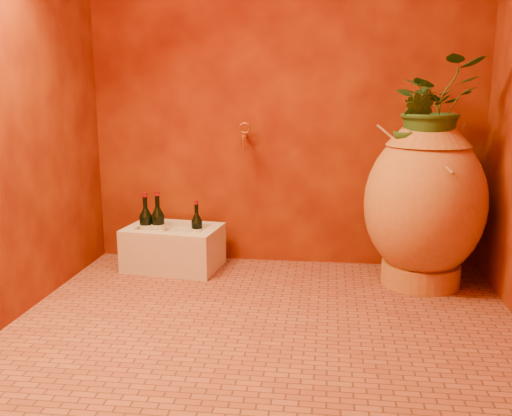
# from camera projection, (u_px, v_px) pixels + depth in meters

# --- Properties ---
(floor) EXTENTS (2.50, 2.50, 0.00)m
(floor) POSITION_uv_depth(u_px,v_px,m) (266.00, 320.00, 2.86)
(floor) COLOR brown
(floor) RESTS_ON ground
(wall_back) EXTENTS (2.50, 0.02, 2.50)m
(wall_back) POSITION_uv_depth(u_px,v_px,m) (285.00, 70.00, 3.57)
(wall_back) COLOR #500C04
(wall_back) RESTS_ON ground
(wall_left) EXTENTS (0.02, 2.00, 2.50)m
(wall_left) POSITION_uv_depth(u_px,v_px,m) (11.00, 65.00, 2.76)
(wall_left) COLOR #500C04
(wall_left) RESTS_ON ground
(amphora) EXTENTS (0.92, 0.92, 0.99)m
(amphora) POSITION_uv_depth(u_px,v_px,m) (425.00, 203.00, 3.28)
(amphora) COLOR #BA7434
(amphora) RESTS_ON floor
(stone_basin) EXTENTS (0.62, 0.46, 0.27)m
(stone_basin) POSITION_uv_depth(u_px,v_px,m) (174.00, 248.00, 3.65)
(stone_basin) COLOR beige
(stone_basin) RESTS_ON floor
(wine_bottle_a) EXTENTS (0.09, 0.09, 0.35)m
(wine_bottle_a) POSITION_uv_depth(u_px,v_px,m) (158.00, 227.00, 3.62)
(wine_bottle_a) COLOR black
(wine_bottle_a) RESTS_ON stone_basin
(wine_bottle_b) EXTENTS (0.07, 0.07, 0.30)m
(wine_bottle_b) POSITION_uv_depth(u_px,v_px,m) (197.00, 230.00, 3.60)
(wine_bottle_b) COLOR black
(wine_bottle_b) RESTS_ON stone_basin
(wine_bottle_c) EXTENTS (0.08, 0.08, 0.34)m
(wine_bottle_c) POSITION_uv_depth(u_px,v_px,m) (146.00, 227.00, 3.62)
(wine_bottle_c) COLOR black
(wine_bottle_c) RESTS_ON stone_basin
(wall_tap) EXTENTS (0.07, 0.16, 0.17)m
(wall_tap) POSITION_uv_depth(u_px,v_px,m) (244.00, 135.00, 3.60)
(wall_tap) COLOR #B47529
(wall_tap) RESTS_ON wall_back
(plant_main) EXTENTS (0.61, 0.58, 0.54)m
(plant_main) POSITION_uv_depth(u_px,v_px,m) (433.00, 106.00, 3.16)
(plant_main) COLOR #244D1B
(plant_main) RESTS_ON amphora
(plant_side) EXTENTS (0.25, 0.22, 0.38)m
(plant_side) POSITION_uv_depth(u_px,v_px,m) (413.00, 127.00, 3.15)
(plant_side) COLOR #244D1B
(plant_side) RESTS_ON amphora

